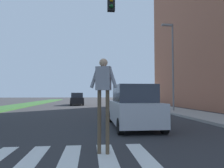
{
  "coord_description": "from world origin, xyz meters",
  "views": [
    {
      "loc": [
        0.93,
        3.16,
        1.55
      ],
      "look_at": [
        2.54,
        18.49,
        2.3
      ],
      "focal_mm": 33.4,
      "sensor_mm": 36.0,
      "label": 1
    }
  ],
  "objects_px": {
    "suv_crossing": "(133,107)",
    "sedan_midblock": "(77,99)",
    "street_lamp_right": "(172,59)",
    "pedestrian_performer": "(103,90)"
  },
  "relations": [
    {
      "from": "street_lamp_right",
      "to": "pedestrian_performer",
      "type": "bearing_deg",
      "value": -119.54
    },
    {
      "from": "suv_crossing",
      "to": "sedan_midblock",
      "type": "distance_m",
      "value": 20.78
    },
    {
      "from": "street_lamp_right",
      "to": "suv_crossing",
      "type": "xyz_separation_m",
      "value": [
        -5.0,
        -7.49,
        -3.66
      ]
    },
    {
      "from": "suv_crossing",
      "to": "sedan_midblock",
      "type": "height_order",
      "value": "suv_crossing"
    },
    {
      "from": "street_lamp_right",
      "to": "pedestrian_performer",
      "type": "xyz_separation_m",
      "value": [
        -6.66,
        -11.76,
        -2.93
      ]
    },
    {
      "from": "sedan_midblock",
      "to": "pedestrian_performer",
      "type": "bearing_deg",
      "value": -84.82
    },
    {
      "from": "street_lamp_right",
      "to": "sedan_midblock",
      "type": "distance_m",
      "value": 16.14
    },
    {
      "from": "suv_crossing",
      "to": "sedan_midblock",
      "type": "relative_size",
      "value": 1.02
    },
    {
      "from": "suv_crossing",
      "to": "street_lamp_right",
      "type": "bearing_deg",
      "value": 56.31
    },
    {
      "from": "suv_crossing",
      "to": "sedan_midblock",
      "type": "xyz_separation_m",
      "value": [
        -3.9,
        20.41,
        -0.13
      ]
    }
  ]
}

